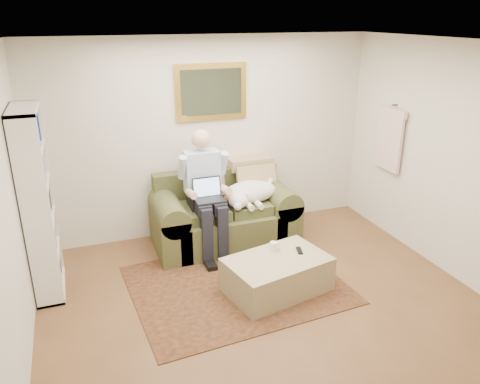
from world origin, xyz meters
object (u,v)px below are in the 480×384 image
seated_man (207,195)px  sleeping_dog (250,192)px  sofa (224,220)px  coffee_mug (274,246)px  bookshelf (38,204)px  ottoman (277,275)px  laptop (208,194)px

seated_man → sleeping_dog: bearing=7.1°
sofa → coffee_mug: 1.15m
seated_man → coffee_mug: seated_man is taller
sleeping_dog → bookshelf: 2.51m
sleeping_dog → coffee_mug: 1.07m
ottoman → coffee_mug: (0.04, 0.18, 0.24)m
ottoman → sleeping_dog: bearing=82.6°
seated_man → coffee_mug: 1.12m
sofa → bookshelf: 2.29m
laptop → bookshelf: (-1.88, -0.17, 0.20)m
sofa → laptop: size_ratio=5.15×
ottoman → bookshelf: size_ratio=0.54×
sofa → coffee_mug: sofa is taller
seated_man → sofa: bearing=31.5°
coffee_mug → bookshelf: size_ratio=0.05×
laptop → ottoman: laptop is taller
sofa → seated_man: seated_man is taller
seated_man → ottoman: seated_man is taller
laptop → sleeping_dog: (0.60, 0.15, -0.11)m
sofa → coffee_mug: (0.21, -1.12, 0.12)m
laptop → ottoman: (0.44, -1.07, -0.61)m
laptop → coffee_mug: laptop is taller
sofa → ottoman: bearing=-82.6°
sleeping_dog → coffee_mug: (-0.12, -1.03, -0.26)m
laptop → sleeping_dog: bearing=13.6°
seated_man → bookshelf: size_ratio=0.77×
bookshelf → laptop: bearing=5.1°
sleeping_dog → sofa: bearing=164.3°
ottoman → laptop: bearing=112.6°
seated_man → laptop: seated_man is taller
seated_man → bookshelf: bearing=-172.7°
seated_man → coffee_mug: size_ratio=15.34×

